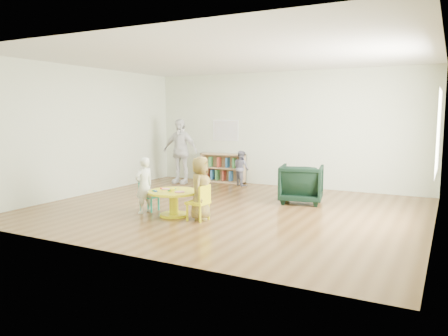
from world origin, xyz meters
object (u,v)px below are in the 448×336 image
object	(u,v)px
activity_table	(174,199)
kid_chair_left	(148,195)
bookshelf	(223,168)
toddler	(241,168)
kid_chair_right	(200,202)
armchair	(301,184)
adult_caretaker	(180,151)
child_left	(144,185)
child_right	(200,188)

from	to	relation	value
activity_table	kid_chair_left	distance (m)	0.66
bookshelf	toddler	bearing A→B (deg)	-23.91
kid_chair_right	activity_table	bearing A→B (deg)	85.06
armchair	adult_caretaker	distance (m)	3.69
kid_chair_left	adult_caretaker	size ratio (longest dim) A/B	0.33
activity_table	adult_caretaker	world-z (taller)	adult_caretaker
child_left	child_right	world-z (taller)	child_right
kid_chair_right	toddler	bearing A→B (deg)	17.68
child_left	child_right	bearing A→B (deg)	106.95
child_left	child_right	distance (m)	1.15
kid_chair_right	toddler	size ratio (longest dim) A/B	0.69
child_left	child_right	xyz separation A→B (m)	(1.15, 0.05, 0.03)
child_left	armchair	bearing A→B (deg)	149.18
toddler	adult_caretaker	xyz separation A→B (m)	(-1.56, -0.38, 0.39)
armchair	child_left	world-z (taller)	child_left
activity_table	kid_chair_left	size ratio (longest dim) A/B	1.64
kid_chair_right	child_right	distance (m)	0.23
toddler	activity_table	bearing A→B (deg)	127.61
kid_chair_right	child_right	xyz separation A→B (m)	(-0.04, 0.08, 0.21)
kid_chair_left	kid_chair_right	size ratio (longest dim) A/B	0.90
adult_caretaker	kid_chair_left	bearing A→B (deg)	-70.20
child_left	bookshelf	bearing A→B (deg)	-159.25
child_left	toddler	bearing A→B (deg)	-169.62
bookshelf	adult_caretaker	distance (m)	1.21
armchair	activity_table	bearing A→B (deg)	41.25
kid_chair_right	adult_caretaker	world-z (taller)	adult_caretaker
child_right	activity_table	bearing A→B (deg)	72.83
kid_chair_left	armchair	xyz separation A→B (m)	(2.28, 2.03, 0.09)
activity_table	bookshelf	bearing A→B (deg)	105.10
kid_chair_left	armchair	world-z (taller)	armchair
bookshelf	adult_caretaker	bearing A→B (deg)	-142.73
kid_chair_left	bookshelf	xyz separation A→B (m)	(-0.37, 3.68, 0.07)
child_left	toddler	distance (m)	3.56
activity_table	bookshelf	size ratio (longest dim) A/B	0.74
child_right	toddler	bearing A→B (deg)	-2.07
kid_chair_left	child_left	size ratio (longest dim) A/B	0.54
armchair	adult_caretaker	xyz separation A→B (m)	(-3.54, 0.97, 0.44)
adult_caretaker	armchair	bearing A→B (deg)	-18.27
kid_chair_right	child_left	world-z (taller)	child_left
kid_chair_right	armchair	bearing A→B (deg)	-21.94
kid_chair_left	child_right	distance (m)	1.24
child_right	toddler	size ratio (longest dim) A/B	1.22
armchair	kid_chair_left	bearing A→B (deg)	30.10
kid_chair_left	bookshelf	bearing A→B (deg)	-176.66
activity_table	child_left	size ratio (longest dim) A/B	0.88
child_left	adult_caretaker	size ratio (longest dim) A/B	0.61
armchair	toddler	world-z (taller)	toddler
kid_chair_left	kid_chair_right	bearing A→B (deg)	78.53
kid_chair_left	armchair	bearing A→B (deg)	129.29
bookshelf	child_right	size ratio (longest dim) A/B	1.12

